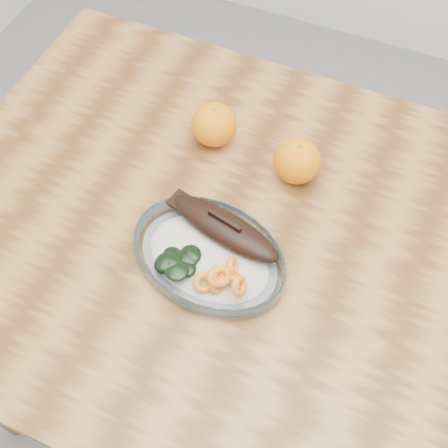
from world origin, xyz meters
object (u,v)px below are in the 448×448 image
at_px(dining_table, 275,277).
at_px(orange_right, 297,161).
at_px(orange_left, 214,125).
at_px(plated_meal, 209,254).

bearing_deg(dining_table, orange_right, 100.37).
relative_size(dining_table, orange_right, 15.06).
height_order(orange_left, orange_right, same).
bearing_deg(orange_left, orange_right, -6.89).
distance_m(plated_meal, orange_left, 0.25).
xyz_separation_m(plated_meal, orange_right, (0.07, 0.21, 0.02)).
distance_m(orange_left, orange_right, 0.16).
bearing_deg(orange_right, orange_left, 173.11).
bearing_deg(dining_table, plated_meal, -146.59).
relative_size(dining_table, orange_left, 14.98).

